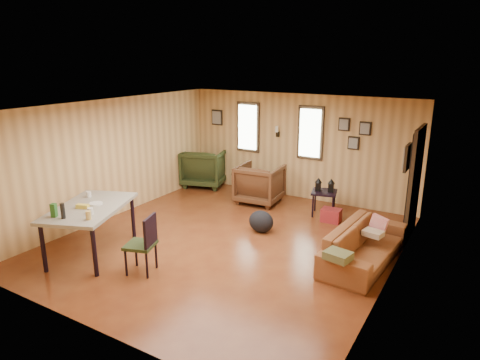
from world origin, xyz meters
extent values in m
cube|color=brown|center=(0.00, 0.00, -0.01)|extent=(5.50, 6.00, 0.02)
cube|color=#997C5B|center=(0.00, 0.00, 2.41)|extent=(5.50, 6.00, 0.02)
cube|color=tan|center=(0.00, 3.01, 1.20)|extent=(5.50, 0.02, 2.40)
cube|color=tan|center=(0.00, -3.01, 1.20)|extent=(5.50, 0.02, 2.40)
cube|color=tan|center=(-2.76, 0.00, 1.20)|extent=(0.02, 6.00, 2.40)
cube|color=tan|center=(2.76, 0.00, 1.20)|extent=(0.02, 6.00, 2.40)
cube|color=black|center=(-1.30, 2.97, 1.55)|extent=(0.60, 0.05, 1.20)
cube|color=#E0F2D1|center=(-1.30, 2.93, 1.55)|extent=(0.48, 0.04, 1.06)
cube|color=black|center=(0.30, 2.97, 1.55)|extent=(0.60, 0.05, 1.20)
cube|color=#E0F2D1|center=(0.30, 2.93, 1.55)|extent=(0.48, 0.04, 1.06)
cube|color=black|center=(-0.50, 2.95, 1.45)|extent=(0.07, 0.05, 0.12)
cylinder|color=silver|center=(-0.50, 2.89, 1.58)|extent=(0.07, 0.07, 0.14)
cube|color=black|center=(2.72, 1.95, 1.00)|extent=(0.06, 1.00, 2.05)
cube|color=black|center=(2.68, 1.95, 1.00)|extent=(0.04, 0.82, 1.90)
cube|color=black|center=(1.05, 2.97, 1.80)|extent=(0.24, 0.04, 0.28)
cube|color=#9E998C|center=(1.05, 2.94, 1.80)|extent=(0.19, 0.02, 0.22)
cube|color=black|center=(1.50, 2.97, 1.75)|extent=(0.24, 0.04, 0.28)
cube|color=#9E998C|center=(1.50, 2.94, 1.75)|extent=(0.19, 0.02, 0.22)
cube|color=black|center=(1.28, 2.97, 1.42)|extent=(0.24, 0.04, 0.28)
cube|color=#9E998C|center=(1.28, 2.94, 1.42)|extent=(0.19, 0.02, 0.22)
cube|color=black|center=(-2.20, 2.97, 1.72)|extent=(0.30, 0.04, 0.38)
cube|color=#9E998C|center=(-2.20, 2.94, 1.72)|extent=(0.24, 0.02, 0.31)
cube|color=black|center=(2.72, 0.85, 1.70)|extent=(0.04, 0.34, 0.42)
cube|color=#9E998C|center=(2.69, 0.85, 1.70)|extent=(0.02, 0.27, 0.34)
imported|color=brown|center=(2.29, 0.45, 0.40)|extent=(0.75, 2.09, 0.80)
imported|color=#4B2A16|center=(-0.55, 2.19, 0.48)|extent=(1.01, 0.95, 0.96)
imported|color=#273116|center=(-2.38, 2.65, 0.52)|extent=(1.23, 1.19, 1.04)
cube|color=black|center=(-1.11, 2.53, 0.52)|extent=(0.53, 0.49, 0.04)
cube|color=black|center=(-1.11, 2.53, 0.17)|extent=(0.48, 0.44, 0.03)
cylinder|color=black|center=(-1.32, 2.34, 0.25)|extent=(0.04, 0.04, 0.51)
cylinder|color=black|center=(-0.89, 2.35, 0.25)|extent=(0.04, 0.04, 0.51)
cylinder|color=black|center=(-1.34, 2.71, 0.25)|extent=(0.04, 0.04, 0.51)
cylinder|color=black|center=(-0.91, 2.73, 0.25)|extent=(0.04, 0.04, 0.51)
cube|color=#45332E|center=(-1.23, 2.53, 0.60)|extent=(0.09, 0.02, 0.12)
cube|color=#45332E|center=(-1.02, 2.54, 0.59)|extent=(0.09, 0.02, 0.11)
cube|color=black|center=(0.98, 2.15, 0.50)|extent=(0.61, 0.61, 0.04)
cylinder|color=black|center=(0.84, 1.91, 0.25)|extent=(0.04, 0.04, 0.50)
cylinder|color=black|center=(1.22, 2.01, 0.25)|extent=(0.04, 0.04, 0.50)
cylinder|color=black|center=(0.74, 2.30, 0.25)|extent=(0.04, 0.04, 0.50)
cylinder|color=black|center=(1.12, 2.39, 0.25)|extent=(0.04, 0.04, 0.50)
cube|color=black|center=(0.85, 2.12, 0.61)|extent=(0.13, 0.13, 0.18)
cone|color=black|center=(0.85, 2.12, 0.75)|extent=(0.18, 0.18, 0.10)
cube|color=black|center=(1.11, 2.18, 0.61)|extent=(0.13, 0.13, 0.18)
cone|color=black|center=(1.11, 2.18, 0.75)|extent=(0.18, 0.18, 0.10)
cube|color=maroon|center=(1.25, 1.87, 0.13)|extent=(0.39, 0.29, 0.27)
ellipsoid|color=black|center=(0.29, 0.69, 0.21)|extent=(0.56, 0.47, 0.42)
cube|color=#4D4D2B|center=(2.15, -0.50, 0.48)|extent=(0.41, 0.35, 0.12)
cube|color=#B71B2C|center=(2.40, 0.82, 0.55)|extent=(0.33, 0.14, 0.32)
cube|color=gray|center=(2.37, 0.59, 0.46)|extent=(0.34, 0.29, 0.09)
cube|color=gray|center=(-1.69, -1.56, 0.81)|extent=(1.52, 1.90, 0.05)
cylinder|color=black|center=(-1.82, -2.38, 0.40)|extent=(0.09, 0.09, 0.79)
cylinder|color=black|center=(-1.04, -2.07, 0.40)|extent=(0.09, 0.09, 0.79)
cylinder|color=black|center=(-2.34, -1.05, 0.40)|extent=(0.09, 0.09, 0.79)
cylinder|color=black|center=(-1.57, -0.74, 0.40)|extent=(0.09, 0.09, 0.79)
cylinder|color=beige|center=(-1.39, -1.79, 0.89)|extent=(0.11, 0.11, 0.10)
cylinder|color=beige|center=(-2.08, -1.24, 0.89)|extent=(0.11, 0.11, 0.10)
cube|color=#22561F|center=(-1.77, -2.16, 0.94)|extent=(0.10, 0.10, 0.21)
cylinder|color=black|center=(-1.59, -2.13, 0.96)|extent=(0.09, 0.09, 0.24)
cylinder|color=#B59247|center=(-1.23, -1.97, 0.91)|extent=(0.10, 0.10, 0.13)
cylinder|color=beige|center=(-1.68, -1.44, 0.85)|extent=(0.28, 0.28, 0.02)
cube|color=gold|center=(-1.70, -1.68, 0.87)|extent=(0.22, 0.15, 0.07)
cube|color=#273116|center=(-0.55, -1.62, 0.45)|extent=(0.53, 0.53, 0.05)
cube|color=black|center=(-0.38, -1.57, 0.69)|extent=(0.16, 0.39, 0.46)
cylinder|color=black|center=(-0.66, -1.84, 0.22)|extent=(0.05, 0.05, 0.44)
cylinder|color=black|center=(-0.34, -1.73, 0.22)|extent=(0.05, 0.05, 0.44)
cylinder|color=black|center=(-0.76, -1.52, 0.22)|extent=(0.05, 0.05, 0.44)
cylinder|color=black|center=(-0.44, -1.41, 0.22)|extent=(0.05, 0.05, 0.44)
camera|label=1|loc=(3.78, -5.94, 3.19)|focal=32.00mm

